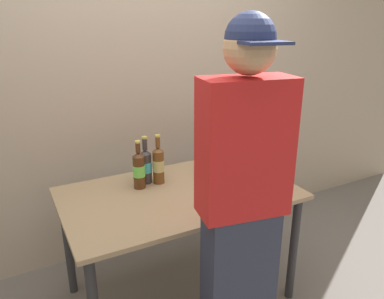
# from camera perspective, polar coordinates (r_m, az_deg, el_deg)

# --- Properties ---
(ground_plane) EXTENTS (8.00, 8.00, 0.00)m
(ground_plane) POSITION_cam_1_polar(r_m,az_deg,el_deg) (2.63, -1.82, -21.18)
(ground_plane) COLOR slate
(ground_plane) RESTS_ON ground
(desk) EXTENTS (1.36, 0.82, 0.75)m
(desk) POSITION_cam_1_polar(r_m,az_deg,el_deg) (2.26, -2.00, -8.52)
(desk) COLOR #9E8460
(desk) RESTS_ON ground
(laptop) EXTENTS (0.36, 0.34, 0.23)m
(laptop) POSITION_cam_1_polar(r_m,az_deg,el_deg) (2.43, 5.97, -2.74)
(laptop) COLOR #383D4C
(laptop) RESTS_ON desk
(beer_bottle_brown) EXTENTS (0.07, 0.07, 0.30)m
(beer_bottle_brown) POSITION_cam_1_polar(r_m,az_deg,el_deg) (2.24, -8.14, -3.05)
(beer_bottle_brown) COLOR #472B14
(beer_bottle_brown) RESTS_ON desk
(beer_bottle_green) EXTENTS (0.07, 0.07, 0.30)m
(beer_bottle_green) POSITION_cam_1_polar(r_m,az_deg,el_deg) (2.31, -7.13, -2.42)
(beer_bottle_green) COLOR #333333
(beer_bottle_green) RESTS_ON desk
(beer_bottle_amber) EXTENTS (0.07, 0.07, 0.31)m
(beer_bottle_amber) POSITION_cam_1_polar(r_m,az_deg,el_deg) (2.29, -5.18, -2.28)
(beer_bottle_amber) COLOR brown
(beer_bottle_amber) RESTS_ON desk
(person_figure) EXTENTS (0.42, 0.32, 1.75)m
(person_figure) POSITION_cam_1_polar(r_m,az_deg,el_deg) (1.70, 7.65, -8.78)
(person_figure) COLOR #2D3347
(person_figure) RESTS_ON ground
(back_wall) EXTENTS (6.00, 0.10, 2.60)m
(back_wall) POSITION_cam_1_polar(r_m,az_deg,el_deg) (2.72, -9.14, 10.49)
(back_wall) COLOR tan
(back_wall) RESTS_ON ground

